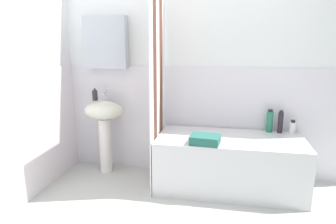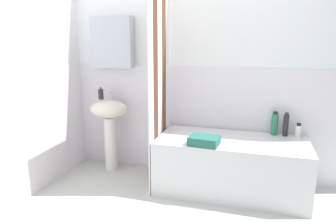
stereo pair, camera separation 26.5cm
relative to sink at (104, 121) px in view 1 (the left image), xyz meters
The scene contains 11 objects.
wall_back_tiled 1.17m from the sink, 13.09° to the left, with size 3.60×0.18×2.40m.
wall_left_tiled 0.99m from the sink, 125.83° to the right, with size 0.07×1.81×2.40m.
sink is the anchor object (origin of this frame).
faucet 0.29m from the sink, 90.00° to the left, with size 0.03×0.12×0.12m.
soap_dispenser 0.30m from the sink, 163.98° to the left, with size 0.06×0.06×0.14m.
bathtub 1.43m from the sink, ahead, with size 1.44×0.68×0.54m, color silver.
shower_curtain 0.77m from the sink, 12.93° to the right, with size 0.01×0.68×2.00m.
body_wash_bottle 2.01m from the sink, ahead, with size 0.06×0.06×0.15m.
lotion_bottle 1.89m from the sink, ahead, with size 0.05×0.05×0.24m.
conditioner_bottle 1.78m from the sink, ahead, with size 0.07×0.07×0.24m.
towel_folded 1.20m from the sink, 18.01° to the right, with size 0.27×0.21×0.08m, color #29695D.
Camera 1 is at (0.25, -2.12, 1.49)m, focal length 33.26 mm.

